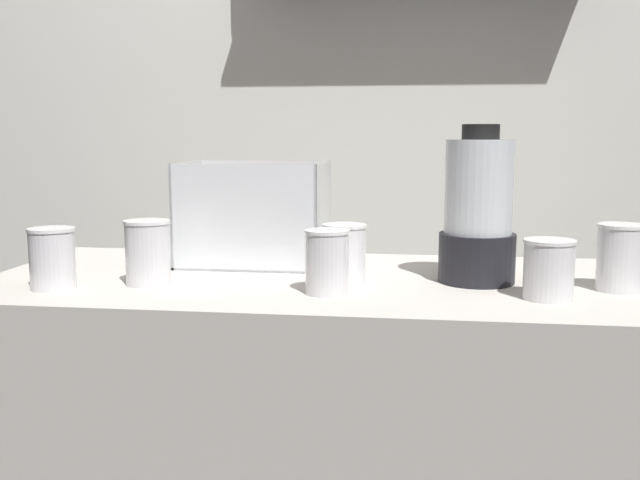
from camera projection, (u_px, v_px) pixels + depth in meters
The scene contains 10 objects.
counter at pixel (320, 478), 1.58m from camera, with size 1.40×0.64×0.90m, color beige.
back_wall_unit at pixel (355, 112), 2.21m from camera, with size 2.60×0.24×2.50m.
carrot_display_bin at pixel (258, 231), 1.67m from camera, with size 0.33×0.23×0.24m.
blender_pitcher at pixel (478, 214), 1.45m from camera, with size 0.15×0.15×0.32m.
juice_cup_mango_far_left at pixel (53, 263), 1.40m from camera, with size 0.09×0.09×0.12m.
juice_cup_orange_left at pixel (148, 257), 1.44m from camera, with size 0.09×0.09×0.13m.
juice_cup_carrot_middle at pixel (327, 266), 1.35m from camera, with size 0.09×0.09×0.12m.
juice_cup_orange_right at pixel (344, 256), 1.46m from camera, with size 0.09×0.09×0.12m.
juice_cup_mango_far_right at pixel (549, 273), 1.31m from camera, with size 0.09×0.09×0.11m.
juice_cup_mango_rightmost at pixel (621, 262), 1.38m from camera, with size 0.09×0.09×0.13m.
Camera 1 is at (0.20, -1.47, 1.20)m, focal length 40.35 mm.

